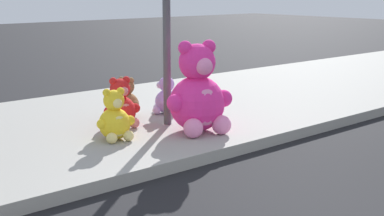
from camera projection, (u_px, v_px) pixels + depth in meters
sidewalk at (78, 130)px, 7.76m from camera, size 28.00×4.40×0.15m
sign_pole at (166, 4)px, 7.41m from camera, size 0.56×0.11×3.20m
plush_pink_large at (198, 96)px, 7.28m from camera, size 0.93×0.87×1.23m
plush_lavender at (166, 98)px, 8.41m from camera, size 0.43×0.42×0.60m
plush_yellow at (115, 119)px, 6.92m from camera, size 0.51×0.47×0.67m
plush_red at (121, 107)px, 7.56m from camera, size 0.54×0.49×0.71m
plush_brown at (126, 101)px, 8.13m from camera, size 0.44×0.44×0.61m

